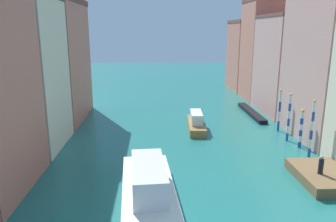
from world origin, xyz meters
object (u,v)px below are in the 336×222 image
Objects in this scene: mooring_pole_2 at (289,117)px; gondola_black at (251,112)px; mooring_pole_1 at (301,128)px; person_on_dock at (321,165)px; motorboat_0 at (196,123)px; mooring_pole_0 at (312,128)px; vaporetto_white at (149,192)px; waterfront_dock at (323,176)px; mooring_pole_3 at (280,110)px.

mooring_pole_2 is 0.49× the size of gondola_black.
mooring_pole_2 reaches higher than mooring_pole_1.
person_on_dock is 0.21× the size of motorboat_0.
gondola_black is at bearing 93.89° from mooring_pole_1.
person_on_dock is 9.74m from mooring_pole_2.
mooring_pole_0 is 16.26m from vaporetto_white.
motorboat_0 reaches higher than gondola_black.
motorboat_0 is (-8.30, -6.34, 0.51)m from gondola_black.
waterfront_dock is 7.45m from mooring_pole_1.
gondola_black is 10.46m from motorboat_0.
mooring_pole_3 is 0.41× the size of vaporetto_white.
person_on_dock is 0.27× the size of mooring_pole_0.
person_on_dock reaches higher than motorboat_0.
gondola_black is at bearing 96.05° from mooring_pole_3.
mooring_pole_3 is 0.69× the size of motorboat_0.
mooring_pole_2 is 0.42× the size of vaporetto_white.
mooring_pole_3 is at bearing -83.95° from gondola_black.
mooring_pole_1 is 0.55× the size of motorboat_0.
person_on_dock reaches higher than gondola_black.
motorboat_0 is (-8.96, 8.92, -1.90)m from mooring_pole_0.
person_on_dock is 0.12× the size of vaporetto_white.
vaporetto_white reaches higher than waterfront_dock.
mooring_pole_1 reaches higher than person_on_dock.
mooring_pole_2 is 18.68m from vaporetto_white.
mooring_pole_2 is at bearing 100.83° from mooring_pole_1.
waterfront_dock is 9.48m from mooring_pole_2.
mooring_pole_3 reaches higher than gondola_black.
mooring_pole_3 reaches higher than vaporetto_white.
gondola_black is (0.50, 19.97, -0.14)m from waterfront_dock.
gondola_black is (-0.87, 12.81, -1.70)m from mooring_pole_1.
mooring_pole_3 is 21.18m from vaporetto_white.
waterfront_dock is at bearing 36.87° from person_on_dock.
mooring_pole_0 reaches higher than vaporetto_white.
mooring_pole_0 is 12.78m from motorboat_0.
vaporetto_white is (-12.52, -2.70, -0.39)m from person_on_dock.
mooring_pole_1 is at bearing 84.93° from mooring_pole_0.
waterfront_dock is 1.43× the size of mooring_pole_1.
mooring_pole_0 is 1.06× the size of mooring_pole_2.
motorboat_0 is at bearing 144.80° from mooring_pole_1.
mooring_pole_2 is 3.29m from mooring_pole_3.
mooring_pole_1 reaches higher than motorboat_0.
mooring_pole_3 is (0.31, 3.27, -0.09)m from mooring_pole_2.
mooring_pole_3 is (1.80, 12.83, 0.99)m from person_on_dock.
mooring_pole_1 is at bearing 75.99° from person_on_dock.
motorboat_0 is (-8.79, 4.44, -1.75)m from mooring_pole_2.
waterfront_dock is 0.79× the size of motorboat_0.
mooring_pole_1 is (0.22, 2.45, -0.71)m from mooring_pole_0.
waterfront_dock is at bearing -95.96° from mooring_pole_3.
gondola_black is at bearing 92.46° from mooring_pole_0.
mooring_pole_3 is at bearing -7.33° from motorboat_0.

